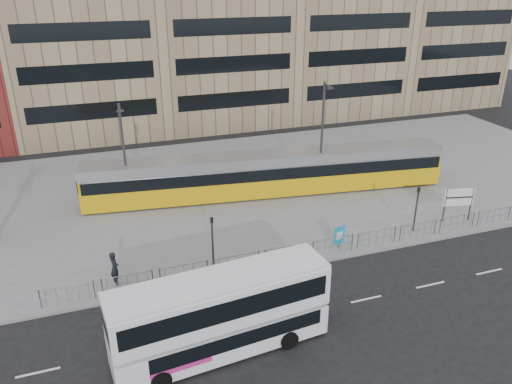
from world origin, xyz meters
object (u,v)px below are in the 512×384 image
object	(u,v)px
station_sign	(459,199)
traffic_light_west	(212,235)
double_decker_bus	(221,312)
ad_panel	(339,236)
lamp_post_west	(124,153)
tram	(268,174)
traffic_light_east	(417,204)
pedestrian	(115,268)
lamp_post_east	(322,135)

from	to	relation	value
station_sign	traffic_light_west	world-z (taller)	traffic_light_west
double_decker_bus	ad_panel	xyz separation A→B (m)	(9.14, 6.25, -1.10)
lamp_post_west	double_decker_bus	bearing A→B (deg)	-81.74
tram	traffic_light_east	world-z (taller)	tram
tram	pedestrian	distance (m)	14.78
ad_panel	double_decker_bus	bearing A→B (deg)	-158.33
ad_panel	lamp_post_west	size ratio (longest dim) A/B	0.19
station_sign	lamp_post_west	world-z (taller)	lamp_post_west
double_decker_bus	tram	xyz separation A→B (m)	(7.89, 15.38, -0.34)
ad_panel	traffic_light_east	xyz separation A→B (m)	(5.62, 0.33, 1.13)
station_sign	tram	bearing A→B (deg)	153.93
lamp_post_west	tram	bearing A→B (deg)	-4.79
traffic_light_east	lamp_post_east	size ratio (longest dim) A/B	0.36
pedestrian	traffic_light_west	distance (m)	5.54
traffic_light_east	lamp_post_west	xyz separation A→B (m)	(-17.12, 9.66, 2.19)
tram	ad_panel	distance (m)	9.25
traffic_light_west	tram	bearing A→B (deg)	41.36
double_decker_bus	traffic_light_west	bearing A→B (deg)	73.16
double_decker_bus	station_sign	xyz separation A→B (m)	(18.38, 6.92, -0.31)
traffic_light_east	tram	bearing A→B (deg)	132.94
traffic_light_east	lamp_post_east	xyz separation A→B (m)	(-3.13, 7.63, 2.65)
tram	lamp_post_east	bearing A→B (deg)	-10.12
tram	lamp_post_east	size ratio (longest dim) A/B	3.20
lamp_post_west	station_sign	bearing A→B (deg)	-24.20
pedestrian	station_sign	bearing A→B (deg)	-101.75
tram	ad_panel	bearing A→B (deg)	-74.93
traffic_light_east	lamp_post_east	bearing A→B (deg)	117.22
tram	lamp_post_west	distance (m)	10.59
tram	station_sign	bearing A→B (deg)	-31.64
station_sign	lamp_post_east	bearing A→B (deg)	145.58
pedestrian	lamp_post_west	world-z (taller)	lamp_post_west
traffic_light_west	double_decker_bus	bearing A→B (deg)	-112.69
ad_panel	traffic_light_west	world-z (taller)	traffic_light_west
tram	lamp_post_east	world-z (taller)	lamp_post_east
double_decker_bus	traffic_light_east	distance (m)	16.17
tram	pedestrian	bearing A→B (deg)	-136.98
double_decker_bus	pedestrian	world-z (taller)	double_decker_bus
tram	traffic_light_west	distance (m)	10.78
station_sign	ad_panel	size ratio (longest dim) A/B	1.64
double_decker_bus	traffic_light_east	xyz separation A→B (m)	(14.77, 6.58, 0.03)
pedestrian	traffic_light_west	size ratio (longest dim) A/B	0.63
station_sign	traffic_light_east	world-z (taller)	traffic_light_east
lamp_post_west	lamp_post_east	world-z (taller)	lamp_post_east
tram	station_sign	world-z (taller)	tram
traffic_light_east	double_decker_bus	bearing A→B (deg)	-151.07
pedestrian	traffic_light_west	xyz separation A→B (m)	(5.45, 0.06, 1.00)
tram	traffic_light_east	distance (m)	11.18
tram	traffic_light_west	world-z (taller)	tram
pedestrian	traffic_light_east	world-z (taller)	traffic_light_east
double_decker_bus	station_sign	bearing A→B (deg)	15.10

